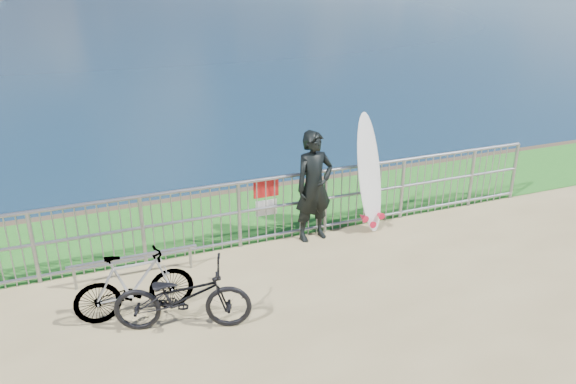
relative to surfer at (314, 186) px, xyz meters
name	(u,v)px	position (x,y,z in m)	size (l,w,h in m)	color
grass_strip	(249,215)	(-0.72, 1.25, -0.91)	(120.00, 120.00, 0.00)	#1C651B
railing	(270,209)	(-0.70, 0.15, -0.34)	(10.06, 0.10, 1.13)	gray
surfer	(314,186)	(0.00, 0.00, 0.00)	(0.67, 0.44, 1.84)	black
surfboard	(370,178)	(1.01, -0.01, 0.02)	(0.66, 0.62, 2.03)	silver
bicycle_near	(182,297)	(-2.52, -1.67, -0.47)	(0.59, 1.69, 0.89)	black
bicycle_far	(134,285)	(-3.03, -1.19, -0.46)	(0.43, 1.51, 0.91)	black
bike_rack	(134,259)	(-2.93, -0.23, -0.60)	(1.83, 0.05, 0.38)	gray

